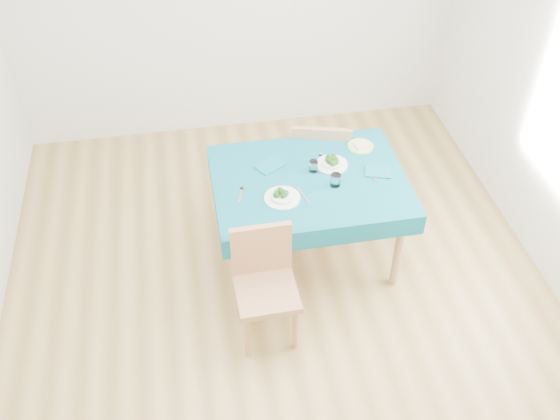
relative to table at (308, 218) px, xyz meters
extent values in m
cube|color=olive|center=(-0.28, -0.38, -0.39)|extent=(4.00, 4.50, 0.02)
cube|color=#084E5F|center=(0.00, 0.00, 0.00)|extent=(1.36, 1.04, 0.76)
cube|color=#9B6C48|center=(-0.43, -0.69, 0.12)|extent=(0.41, 0.45, 1.00)
cube|color=#9B6C48|center=(0.25, 0.66, 0.19)|extent=(0.57, 0.60, 1.14)
cube|color=silver|center=(-0.50, -0.09, 0.38)|extent=(0.06, 0.16, 0.00)
cube|color=silver|center=(-0.08, -0.17, 0.38)|extent=(0.07, 0.20, 0.00)
cube|color=silver|center=(0.11, 0.17, 0.38)|extent=(0.08, 0.19, 0.00)
cube|color=silver|center=(0.45, -0.02, 0.38)|extent=(0.04, 0.22, 0.00)
cube|color=#0C5869|center=(-0.25, 0.20, 0.38)|extent=(0.24, 0.22, 0.01)
cube|color=#0C5869|center=(0.50, -0.02, 0.38)|extent=(0.21, 0.17, 0.01)
cylinder|color=white|center=(0.04, 0.08, 0.42)|extent=(0.07, 0.07, 0.08)
cylinder|color=white|center=(0.16, -0.10, 0.43)|extent=(0.07, 0.07, 0.09)
cylinder|color=#B7DD6B|center=(0.46, 0.30, 0.38)|extent=(0.19, 0.19, 0.01)
cube|color=beige|center=(0.46, 0.30, 0.40)|extent=(0.12, 0.12, 0.01)
camera|label=1|loc=(-0.81, -3.31, 3.18)|focal=40.00mm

